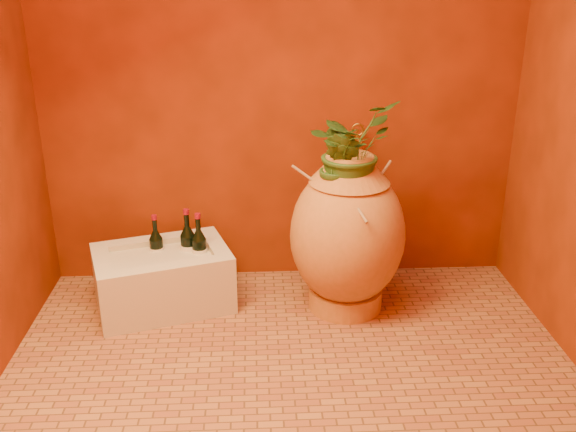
{
  "coord_description": "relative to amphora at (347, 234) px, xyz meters",
  "views": [
    {
      "loc": [
        -0.14,
        -2.3,
        1.65
      ],
      "look_at": [
        0.0,
        0.35,
        0.6
      ],
      "focal_mm": 40.0,
      "sensor_mm": 36.0,
      "label": 1
    }
  ],
  "objects": [
    {
      "name": "stone_basin",
      "position": [
        -0.93,
        0.07,
        -0.26
      ],
      "size": [
        0.76,
        0.64,
        0.31
      ],
      "rotation": [
        0.0,
        0.0,
        0.3
      ],
      "color": "#BEB69E",
      "rests_on": "floor"
    },
    {
      "name": "wine_bottle_a",
      "position": [
        -0.8,
        0.15,
        -0.12
      ],
      "size": [
        0.08,
        0.08,
        0.32
      ],
      "color": "black",
      "rests_on": "stone_basin"
    },
    {
      "name": "floor",
      "position": [
        -0.31,
        -0.58,
        -0.4
      ],
      "size": [
        2.5,
        2.5,
        0.0
      ],
      "primitive_type": "plane",
      "color": "brown",
      "rests_on": "ground"
    },
    {
      "name": "plant_main",
      "position": [
        0.0,
        -0.0,
        0.44
      ],
      "size": [
        0.53,
        0.53,
        0.45
      ],
      "primitive_type": "imported",
      "rotation": [
        0.0,
        0.0,
        0.77
      ],
      "color": "#284B1B",
      "rests_on": "amphora"
    },
    {
      "name": "wall_tap",
      "position": [
        0.09,
        0.33,
        0.4
      ],
      "size": [
        0.07,
        0.15,
        0.16
      ],
      "color": "olive",
      "rests_on": "wall_back"
    },
    {
      "name": "wine_bottle_c",
      "position": [
        -0.74,
        0.11,
        -0.12
      ],
      "size": [
        0.08,
        0.08,
        0.32
      ],
      "color": "black",
      "rests_on": "stone_basin"
    },
    {
      "name": "amphora",
      "position": [
        0.0,
        0.0,
        0.0
      ],
      "size": [
        0.69,
        0.69,
        0.81
      ],
      "rotation": [
        0.0,
        0.0,
        -0.25
      ],
      "color": "#B36E32",
      "rests_on": "floor"
    },
    {
      "name": "wall_back",
      "position": [
        -0.31,
        0.42,
        0.85
      ],
      "size": [
        2.5,
        0.02,
        2.5
      ],
      "primitive_type": "cube",
      "color": "#501A04",
      "rests_on": "ground"
    },
    {
      "name": "wine_bottle_b",
      "position": [
        -0.96,
        0.15,
        -0.13
      ],
      "size": [
        0.07,
        0.07,
        0.3
      ],
      "color": "black",
      "rests_on": "stone_basin"
    },
    {
      "name": "plant_side",
      "position": [
        -0.06,
        -0.06,
        0.37
      ],
      "size": [
        0.25,
        0.24,
        0.35
      ],
      "primitive_type": "imported",
      "rotation": [
        0.0,
        0.0,
        -0.68
      ],
      "color": "#284B1B",
      "rests_on": "amphora"
    }
  ]
}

